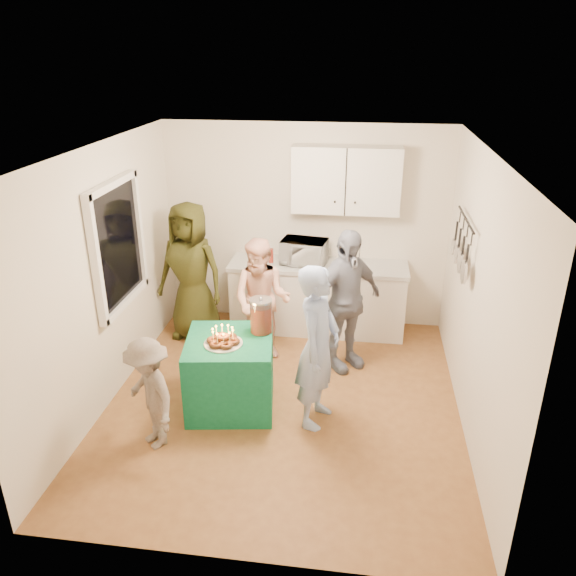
# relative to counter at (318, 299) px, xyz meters

# --- Properties ---
(floor) EXTENTS (4.00, 4.00, 0.00)m
(floor) POSITION_rel_counter_xyz_m (-0.20, -1.70, -0.43)
(floor) COLOR brown
(floor) RESTS_ON ground
(ceiling) EXTENTS (4.00, 4.00, 0.00)m
(ceiling) POSITION_rel_counter_xyz_m (-0.20, -1.70, 2.17)
(ceiling) COLOR white
(ceiling) RESTS_ON floor
(back_wall) EXTENTS (3.60, 3.60, 0.00)m
(back_wall) POSITION_rel_counter_xyz_m (-0.20, 0.30, 0.87)
(back_wall) COLOR silver
(back_wall) RESTS_ON floor
(left_wall) EXTENTS (4.00, 4.00, 0.00)m
(left_wall) POSITION_rel_counter_xyz_m (-2.00, -1.70, 0.87)
(left_wall) COLOR silver
(left_wall) RESTS_ON floor
(right_wall) EXTENTS (4.00, 4.00, 0.00)m
(right_wall) POSITION_rel_counter_xyz_m (1.60, -1.70, 0.87)
(right_wall) COLOR silver
(right_wall) RESTS_ON floor
(window_night) EXTENTS (0.04, 1.00, 1.20)m
(window_night) POSITION_rel_counter_xyz_m (-1.97, -1.40, 1.12)
(window_night) COLOR black
(window_night) RESTS_ON left_wall
(counter) EXTENTS (2.20, 0.58, 0.86)m
(counter) POSITION_rel_counter_xyz_m (0.00, 0.00, 0.00)
(counter) COLOR white
(counter) RESTS_ON floor
(countertop) EXTENTS (2.24, 0.62, 0.05)m
(countertop) POSITION_rel_counter_xyz_m (0.00, -0.00, 0.46)
(countertop) COLOR beige
(countertop) RESTS_ON counter
(upper_cabinet) EXTENTS (1.30, 0.30, 0.80)m
(upper_cabinet) POSITION_rel_counter_xyz_m (0.30, 0.15, 1.52)
(upper_cabinet) COLOR white
(upper_cabinet) RESTS_ON back_wall
(pot_rack) EXTENTS (0.12, 1.00, 0.60)m
(pot_rack) POSITION_rel_counter_xyz_m (1.52, -1.00, 1.17)
(pot_rack) COLOR black
(pot_rack) RESTS_ON right_wall
(microwave) EXTENTS (0.60, 0.45, 0.31)m
(microwave) POSITION_rel_counter_xyz_m (-0.18, 0.00, 0.63)
(microwave) COLOR white
(microwave) RESTS_ON countertop
(party_table) EXTENTS (0.97, 0.97, 0.76)m
(party_table) POSITION_rel_counter_xyz_m (-0.73, -1.82, -0.05)
(party_table) COLOR #0F6740
(party_table) RESTS_ON floor
(donut_cake) EXTENTS (0.38, 0.38, 0.18)m
(donut_cake) POSITION_rel_counter_xyz_m (-0.76, -1.91, 0.42)
(donut_cake) COLOR #381C0C
(donut_cake) RESTS_ON party_table
(punch_jar) EXTENTS (0.22, 0.22, 0.34)m
(punch_jar) POSITION_rel_counter_xyz_m (-0.44, -1.60, 0.50)
(punch_jar) COLOR #AF2C0E
(punch_jar) RESTS_ON party_table
(man_birthday) EXTENTS (0.52, 0.68, 1.64)m
(man_birthday) POSITION_rel_counter_xyz_m (0.17, -1.95, 0.39)
(man_birthday) COLOR #9EB5E6
(man_birthday) RESTS_ON floor
(woman_back_left) EXTENTS (0.95, 0.72, 1.75)m
(woman_back_left) POSITION_rel_counter_xyz_m (-1.54, -0.38, 0.45)
(woman_back_left) COLOR #4C4E16
(woman_back_left) RESTS_ON floor
(woman_back_center) EXTENTS (0.77, 0.64, 1.46)m
(woman_back_center) POSITION_rel_counter_xyz_m (-0.59, -0.78, 0.30)
(woman_back_center) COLOR #FF9B85
(woman_back_center) RESTS_ON floor
(woman_back_right) EXTENTS (1.00, 0.94, 1.65)m
(woman_back_right) POSITION_rel_counter_xyz_m (0.38, -0.89, 0.40)
(woman_back_right) COLOR #0F1633
(woman_back_right) RESTS_ON floor
(child_near_left) EXTENTS (0.79, 0.79, 1.10)m
(child_near_left) POSITION_rel_counter_xyz_m (-1.30, -2.52, 0.12)
(child_near_left) COLOR #63574F
(child_near_left) RESTS_ON floor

